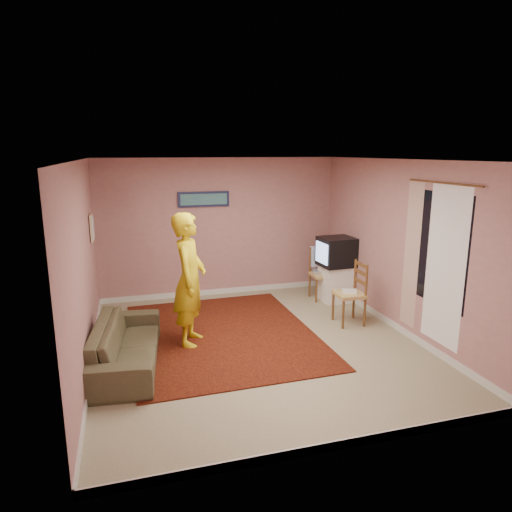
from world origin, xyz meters
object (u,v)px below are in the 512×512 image
object	(u,v)px
chair_a	(323,268)
chair_b	(350,287)
crt_tv	(337,252)
person	(190,280)
sofa	(126,344)
tv_cabinet	(336,283)

from	to	relation	value
chair_a	chair_b	distance (m)	1.28
crt_tv	person	xyz separation A→B (m)	(-2.84, -1.17, 0.02)
crt_tv	person	size ratio (longest dim) A/B	0.34
chair_b	sofa	world-z (taller)	chair_b
crt_tv	chair_a	distance (m)	0.42
sofa	crt_tv	bearing A→B (deg)	-59.64
crt_tv	chair_a	world-z (taller)	crt_tv
chair_b	tv_cabinet	bearing A→B (deg)	166.66
tv_cabinet	person	xyz separation A→B (m)	(-2.84, -1.17, 0.62)
tv_cabinet	sofa	distance (m)	4.09
tv_cabinet	person	bearing A→B (deg)	-157.71
tv_cabinet	crt_tv	distance (m)	0.60
crt_tv	chair_b	xyz separation A→B (m)	(-0.30, -1.10, -0.32)
chair_b	sofa	bearing A→B (deg)	-79.17
chair_b	person	distance (m)	2.56
chair_a	person	world-z (taller)	person
crt_tv	sofa	distance (m)	4.14
chair_a	sofa	distance (m)	4.01
chair_a	person	xyz separation A→B (m)	(-2.66, -1.34, 0.36)
tv_cabinet	person	distance (m)	3.13
chair_a	chair_b	bearing A→B (deg)	-93.51
chair_b	chair_a	bearing A→B (deg)	176.77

